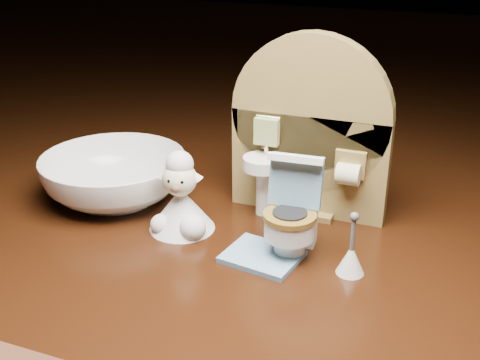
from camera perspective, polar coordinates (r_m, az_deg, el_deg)
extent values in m
cube|color=black|center=(0.49, 3.96, -11.41)|extent=(2.50, 2.50, 0.10)
cube|color=olive|center=(0.50, 6.53, 1.51)|extent=(0.13, 0.02, 0.09)
cylinder|color=olive|center=(0.48, 6.77, 6.23)|extent=(0.13, 0.02, 0.13)
cube|color=olive|center=(0.51, 6.32, -2.66)|extent=(0.05, 0.04, 0.01)
cylinder|color=white|center=(0.50, 2.22, -0.92)|extent=(0.01, 0.01, 0.04)
cylinder|color=white|center=(0.49, 2.15, 1.61)|extent=(0.03, 0.03, 0.01)
cylinder|color=silver|center=(0.49, 2.51, 3.06)|extent=(0.00, 0.00, 0.01)
cube|color=#99A25C|center=(0.49, 2.54, 4.61)|extent=(0.02, 0.01, 0.02)
cube|color=olive|center=(0.48, 10.42, 1.46)|extent=(0.02, 0.01, 0.02)
cylinder|color=beige|center=(0.48, 10.22, 0.54)|extent=(0.02, 0.02, 0.02)
cylinder|color=white|center=(0.45, 4.72, -6.16)|extent=(0.02, 0.02, 0.02)
cylinder|color=white|center=(0.44, 4.70, -4.48)|extent=(0.04, 0.04, 0.02)
cylinder|color=brown|center=(0.43, 4.74, -3.41)|extent=(0.04, 0.04, 0.00)
cube|color=white|center=(0.46, 5.36, -3.37)|extent=(0.03, 0.02, 0.05)
cube|color=#6990B0|center=(0.44, 5.31, -0.08)|extent=(0.04, 0.02, 0.04)
cube|color=white|center=(0.43, 5.29, 2.02)|extent=(0.04, 0.01, 0.01)
cylinder|color=#ABD240|center=(0.44, 6.60, -0.20)|extent=(0.01, 0.01, 0.01)
cube|color=#6990B0|center=(0.44, 2.12, -7.24)|extent=(0.06, 0.05, 0.00)
cone|color=white|center=(0.43, 10.46, -7.39)|extent=(0.02, 0.02, 0.02)
cylinder|color=#59595B|center=(0.42, 10.66, -5.06)|extent=(0.00, 0.00, 0.03)
sphere|color=#59595B|center=(0.41, 10.80, -3.43)|extent=(0.01, 0.01, 0.01)
cone|color=silver|center=(0.48, -5.57, -2.69)|extent=(0.05, 0.05, 0.04)
sphere|color=silver|center=(0.47, -4.53, -4.53)|extent=(0.02, 0.02, 0.02)
sphere|color=silver|center=(0.48, -7.47, -4.23)|extent=(0.02, 0.02, 0.02)
sphere|color=#FBECC2|center=(0.47, -5.75, 0.10)|extent=(0.03, 0.03, 0.03)
sphere|color=#947053|center=(0.46, -6.06, -0.68)|extent=(0.01, 0.01, 0.01)
sphere|color=silver|center=(0.46, -5.75, 1.47)|extent=(0.02, 0.02, 0.02)
cone|color=#FBECC2|center=(0.47, -7.15, 0.68)|extent=(0.01, 0.01, 0.01)
cone|color=#FBECC2|center=(0.46, -4.25, 0.48)|extent=(0.01, 0.01, 0.01)
sphere|color=black|center=(0.46, -6.71, -0.10)|extent=(0.00, 0.00, 0.00)
sphere|color=black|center=(0.46, -5.55, -0.19)|extent=(0.00, 0.00, 0.00)
imported|color=white|center=(0.54, -11.85, 0.23)|extent=(0.13, 0.13, 0.04)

